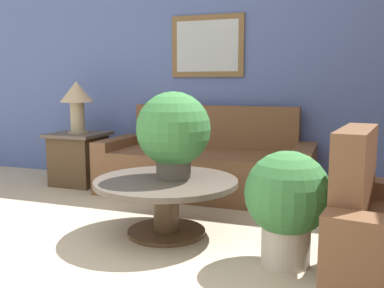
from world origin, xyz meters
name	(u,v)px	position (x,y,z in m)	size (l,w,h in m)	color
wall_back	(206,69)	(0.00, 3.30, 1.30)	(7.00, 0.09, 2.60)	#5166A8
couch_main	(206,166)	(0.16, 2.81, 0.29)	(2.17, 0.85, 0.90)	brown
coffee_table	(166,194)	(0.25, 1.55, 0.31)	(1.08, 1.08, 0.42)	#4C3823
side_table	(79,158)	(-1.33, 2.73, 0.30)	(0.59, 0.59, 0.59)	#4C3823
table_lamp	(77,98)	(-1.33, 2.73, 0.98)	(0.37, 0.37, 0.58)	tan
potted_plant_on_table	(173,131)	(0.29, 1.61, 0.78)	(0.56, 0.56, 0.66)	#4C4742
potted_plant_floor	(287,201)	(1.18, 1.29, 0.41)	(0.53, 0.53, 0.73)	beige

